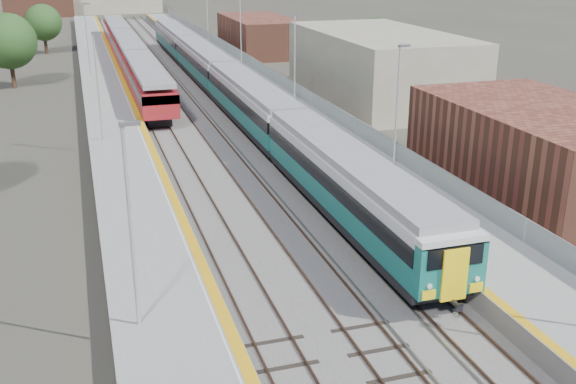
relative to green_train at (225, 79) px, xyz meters
name	(u,v)px	position (x,y,z in m)	size (l,w,h in m)	color
ground	(204,99)	(-1.50, 2.60, -2.29)	(320.00, 320.00, 0.00)	#47443A
ballast_bed	(177,95)	(-3.75, 5.10, -2.26)	(10.50, 155.00, 0.06)	#565451
tracks	(181,91)	(-3.15, 6.77, -2.19)	(8.96, 160.00, 0.17)	#4C3323
platform_right	(251,86)	(3.78, 5.09, -1.76)	(4.70, 155.00, 8.52)	slate
platform_left	(106,94)	(-10.55, 5.09, -1.78)	(4.30, 155.00, 8.52)	slate
green_train	(225,79)	(0.00, 0.00, 0.00)	(2.96, 82.30, 3.26)	black
red_train	(129,52)	(-7.00, 20.79, -0.09)	(2.96, 59.90, 3.73)	black
tree_b	(8,41)	(-19.42, 13.74, 2.53)	(5.65, 5.65, 7.65)	#382619
tree_c	(43,23)	(-16.84, 38.38, 1.90)	(4.92, 4.92, 6.67)	#382619
tree_d	(378,37)	(21.44, 13.24, 1.56)	(4.52, 4.52, 6.13)	#382619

